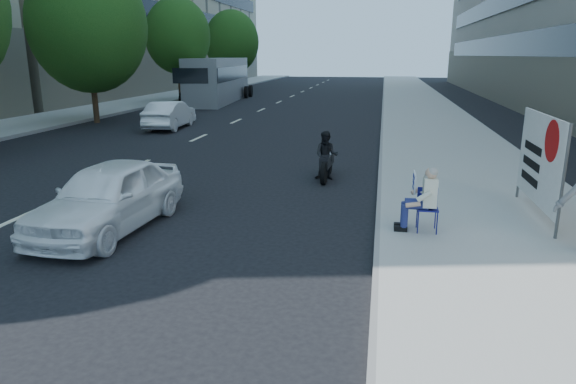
% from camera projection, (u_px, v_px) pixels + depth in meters
% --- Properties ---
extents(ground, '(160.00, 160.00, 0.00)m').
position_uv_depth(ground, '(283.00, 285.00, 8.18)').
color(ground, black).
rests_on(ground, ground).
extents(near_sidewalk, '(5.00, 120.00, 0.15)m').
position_uv_depth(near_sidewalk, '(432.00, 124.00, 26.47)').
color(near_sidewalk, '#B0ADA4').
rests_on(near_sidewalk, ground).
extents(far_sidewalk, '(4.50, 120.00, 0.15)m').
position_uv_depth(far_sidewalk, '(68.00, 116.00, 30.08)').
color(far_sidewalk, '#B0ADA4').
rests_on(far_sidewalk, ground).
extents(tree_far_c, '(6.00, 6.00, 8.47)m').
position_uv_depth(tree_far_c, '(88.00, 25.00, 26.37)').
color(tree_far_c, '#382616').
rests_on(tree_far_c, ground).
extents(tree_far_d, '(4.80, 4.80, 7.65)m').
position_uv_depth(tree_far_d, '(178.00, 36.00, 37.80)').
color(tree_far_d, '#382616').
rests_on(tree_far_d, ground).
extents(tree_far_e, '(5.40, 5.40, 7.89)m').
position_uv_depth(tree_far_e, '(232.00, 42.00, 51.13)').
color(tree_far_e, '#382616').
rests_on(tree_far_e, ground).
extents(seated_protester, '(0.83, 1.11, 1.31)m').
position_uv_depth(seated_protester, '(423.00, 195.00, 10.08)').
color(seated_protester, navy).
rests_on(seated_protester, near_sidewalk).
extents(protest_banner, '(0.08, 3.06, 2.20)m').
position_uv_depth(protest_banner, '(540.00, 159.00, 10.91)').
color(protest_banner, '#4C4C4C').
rests_on(protest_banner, near_sidewalk).
extents(white_sedan_near, '(1.93, 4.29, 1.43)m').
position_uv_depth(white_sedan_near, '(109.00, 196.00, 10.60)').
color(white_sedan_near, white).
rests_on(white_sedan_near, ground).
extents(white_sedan_mid, '(1.71, 4.20, 1.35)m').
position_uv_depth(white_sedan_mid, '(170.00, 115.00, 25.41)').
color(white_sedan_mid, white).
rests_on(white_sedan_mid, ground).
extents(motorcycle, '(0.72, 2.05, 1.42)m').
position_uv_depth(motorcycle, '(327.00, 158.00, 14.97)').
color(motorcycle, black).
rests_on(motorcycle, ground).
extents(bus, '(3.62, 12.24, 3.30)m').
position_uv_depth(bus, '(219.00, 80.00, 39.78)').
color(bus, slate).
rests_on(bus, ground).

